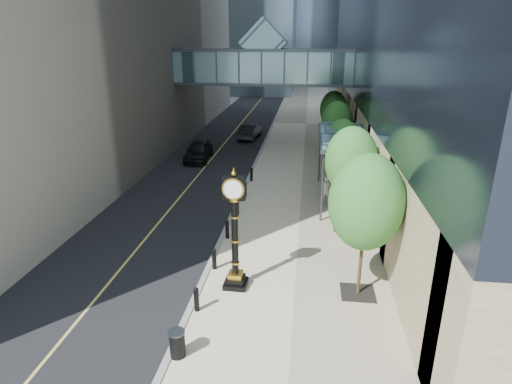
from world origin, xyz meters
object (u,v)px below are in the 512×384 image
(street_clock, at_px, (235,239))
(car_far, at_px, (250,131))
(pedestrian, at_px, (325,190))
(car_near, at_px, (199,150))
(trash_bin, at_px, (177,344))

(street_clock, bearing_deg, car_far, 98.79)
(street_clock, relative_size, car_far, 1.09)
(street_clock, relative_size, pedestrian, 2.74)
(street_clock, xyz_separation_m, car_far, (-3.22, 28.09, -1.48))
(car_far, bearing_deg, street_clock, 102.43)
(pedestrian, distance_m, car_far, 19.38)
(car_near, distance_m, car_far, 9.27)
(trash_bin, relative_size, car_near, 0.18)
(trash_bin, height_order, car_near, car_near)
(pedestrian, bearing_deg, car_far, -79.92)
(pedestrian, relative_size, car_near, 0.38)
(street_clock, distance_m, trash_bin, 4.91)
(street_clock, relative_size, trash_bin, 5.67)
(trash_bin, xyz_separation_m, pedestrian, (5.22, 14.55, 0.48))
(trash_bin, height_order, pedestrian, pedestrian)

